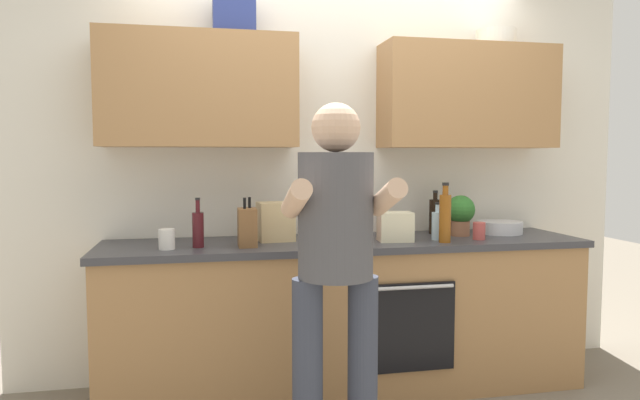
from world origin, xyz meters
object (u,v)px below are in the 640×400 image
bottle_soy (435,216)px  knife_block (247,227)px  cup_ceramic (479,231)px  grocery_bag_bread (276,222)px  bottle_wine (198,229)px  cup_coffee (167,239)px  bottle_vinegar (383,219)px  grocery_bag_rice (395,227)px  bottle_juice (327,227)px  person_standing (336,252)px  bottle_water (437,225)px  bottle_hotsauce (358,220)px  mixing_bowl (500,227)px  bottle_syrup (445,217)px  potted_herb (460,213)px

bottle_soy → knife_block: 1.25m
bottle_soy → cup_ceramic: size_ratio=2.68×
grocery_bag_bread → bottle_wine: bearing=-160.6°
cup_coffee → cup_ceramic: cup_coffee is taller
grocery_bag_bread → cup_coffee: bearing=-162.8°
bottle_vinegar → bottle_soy: (0.35, 0.01, 0.01)m
grocery_bag_rice → bottle_juice: bearing=173.2°
cup_ceramic → person_standing: bearing=-148.3°
bottle_wine → grocery_bag_bread: 0.47m
cup_coffee → grocery_bag_bread: size_ratio=0.48×
bottle_wine → bottle_water: bearing=-0.1°
grocery_bag_bread → bottle_hotsauce: bearing=-16.7°
cup_ceramic → grocery_bag_bread: (-1.19, 0.20, 0.06)m
mixing_bowl → cup_ceramic: bearing=-139.0°
cup_coffee → knife_block: 0.43m
bottle_hotsauce → bottle_syrup: bottle_syrup is taller
bottle_water → potted_herb: potted_herb is taller
potted_herb → bottle_wine: bearing=-175.2°
grocery_bag_rice → bottle_soy: bearing=35.8°
person_standing → bottle_syrup: 0.97m
mixing_bowl → grocery_bag_rice: grocery_bag_rice is taller
bottle_syrup → bottle_vinegar: 0.44m
grocery_bag_bread → person_standing: bearing=-78.8°
bottle_syrup → knife_block: size_ratio=1.27×
knife_block → potted_herb: (1.34, 0.16, 0.04)m
cup_ceramic → bottle_juice: bearing=174.4°
bottle_syrup → cup_ceramic: (0.25, 0.06, -0.10)m
cup_coffee → potted_herb: potted_herb is taller
bottle_syrup → knife_block: bearing=175.9°
bottle_hotsauce → bottle_vinegar: bearing=45.4°
bottle_hotsauce → potted_herb: size_ratio=1.23×
bottle_wine → grocery_bag_bread: size_ratio=1.19×
bottle_hotsauce → cup_coffee: 1.08m
grocery_bag_bread → grocery_bag_rice: bearing=-13.1°
bottle_hotsauce → cup_coffee: bearing=-177.4°
person_standing → mixing_bowl: 1.55m
cup_coffee → grocery_bag_rice: size_ratio=0.56×
person_standing → mixing_bowl: bearing=33.8°
bottle_wine → cup_coffee: (-0.16, -0.03, -0.05)m
person_standing → bottle_soy: 1.28m
bottle_vinegar → bottle_wine: bearing=-167.8°
bottle_water → person_standing: bearing=-139.1°
bottle_syrup → potted_herb: bearing=48.8°
knife_block → cup_ceramic: bearing=-0.7°
grocery_bag_rice → bottle_syrup: bearing=-21.6°
bottle_vinegar → bottle_water: bottle_vinegar is taller
bottle_soy → grocery_bag_rice: 0.44m
bottle_juice → cup_ceramic: bearing=-5.6°
bottle_soy → grocery_bag_rice: (-0.36, -0.26, -0.03)m
bottle_syrup → bottle_water: bearing=90.5°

